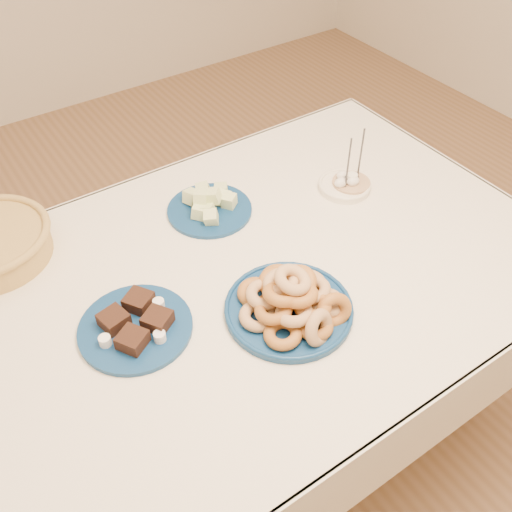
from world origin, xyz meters
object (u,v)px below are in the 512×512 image
Objects in this scene: melon_plate at (210,206)px; donut_platter at (291,302)px; candle_holder at (351,184)px; dining_table at (246,299)px; brownie_plate at (136,325)px; egg_bowl at (345,185)px.

donut_platter is at bearing -94.90° from melon_plate.
candle_holder reaches higher than donut_platter.
donut_platter is 1.46× the size of melon_plate.
brownie_plate reaches higher than dining_table.
candle_holder is (0.46, 0.30, -0.02)m from donut_platter.
donut_platter is at bearing -26.44° from brownie_plate.
dining_table is at bearing 2.29° from brownie_plate.
donut_platter reaches higher than egg_bowl.
candle_holder reaches higher than dining_table.
melon_plate is (0.04, 0.45, -0.02)m from donut_platter.
candle_holder reaches higher than melon_plate.
candle_holder is at bearing -19.72° from melon_plate.
donut_platter is at bearing -146.50° from candle_holder.
dining_table is 0.30m from melon_plate.
dining_table is 9.22× the size of egg_bowl.
melon_plate reaches higher than dining_table.
donut_platter reaches higher than dining_table.
donut_platter is 2.00× the size of egg_bowl.
brownie_plate is 1.84× the size of candle_holder.
dining_table is at bearing -101.25° from melon_plate.
candle_holder is at bearing 9.65° from brownie_plate.
donut_platter is 0.54m from egg_bowl.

